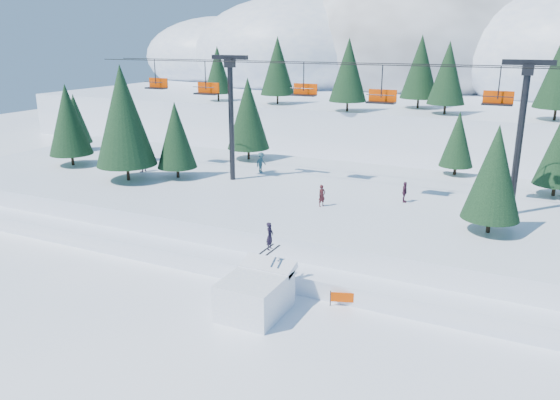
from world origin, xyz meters
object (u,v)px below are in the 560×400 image
at_px(chairlift, 354,105).
at_px(banner_near, 356,298).
at_px(jump_kicker, 256,293).
at_px(banner_far, 444,302).

xyz_separation_m(chairlift, banner_near, (4.78, -12.98, -8.78)).
relative_size(jump_kicker, banner_far, 1.70).
height_order(chairlift, banner_far, chairlift).
bearing_deg(jump_kicker, chairlift, 90.45).
bearing_deg(banner_far, banner_near, -159.02).
xyz_separation_m(banner_near, banner_far, (4.35, 1.67, 0.00)).
distance_m(banner_near, banner_far, 4.66).
distance_m(jump_kicker, chairlift, 17.82).
xyz_separation_m(jump_kicker, banner_near, (4.65, 2.84, -0.58)).
distance_m(chairlift, banner_far, 16.98).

